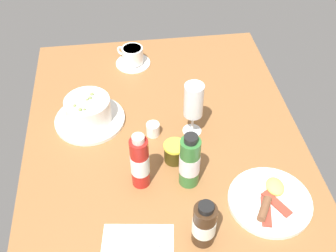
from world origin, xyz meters
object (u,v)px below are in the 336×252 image
object	(u,v)px
coffee_cup	(132,56)
jam_jar	(174,152)
sauce_bottle_brown	(204,224)
creamer_jug	(153,129)
breakfast_plate	(270,200)
sauce_bottle_green	(190,162)
sauce_bottle_red	(140,162)
wine_glass	(194,102)
porridge_bowl	(89,111)
cutlery_setting	(139,249)

from	to	relation	value
coffee_cup	jam_jar	size ratio (longest dim) A/B	2.02
sauce_bottle_brown	coffee_cup	bearing A→B (deg)	-170.87
creamer_jug	breakfast_plate	xyz separation A→B (cm)	(29.05, 27.88, -1.22)
sauce_bottle_green	sauce_bottle_red	distance (cm)	13.06
sauce_bottle_red	sauce_bottle_green	bearing A→B (deg)	84.21
sauce_bottle_brown	sauce_bottle_red	size ratio (longest dim) A/B	0.77
creamer_jug	wine_glass	distance (cm)	15.42
wine_glass	sauce_bottle_green	size ratio (longest dim) A/B	1.01
sauce_bottle_green	porridge_bowl	bearing A→B (deg)	-135.58
porridge_bowl	coffee_cup	world-z (taller)	porridge_bowl
cutlery_setting	sauce_bottle_green	world-z (taller)	sauce_bottle_green
wine_glass	sauce_bottle_brown	distance (cm)	37.69
coffee_cup	sauce_bottle_green	xyz separation A→B (cm)	(56.72, 11.50, 5.01)
porridge_bowl	sauce_bottle_brown	size ratio (longest dim) A/B	1.57
porridge_bowl	sauce_bottle_red	world-z (taller)	sauce_bottle_red
jam_jar	porridge_bowl	bearing A→B (deg)	-128.49
creamer_jug	sauce_bottle_red	bearing A→B (deg)	-16.02
wine_glass	cutlery_setting	bearing A→B (deg)	-27.06
cutlery_setting	coffee_cup	xyz separation A→B (cm)	(-75.64, 3.70, 2.91)
porridge_bowl	breakfast_plate	distance (cm)	60.30
cutlery_setting	wine_glass	bearing A→B (deg)	152.94
coffee_cup	breakfast_plate	size ratio (longest dim) A/B	0.58
porridge_bowl	sauce_bottle_green	distance (cm)	38.91
creamer_jug	breakfast_plate	bearing A→B (deg)	43.83
porridge_bowl	cutlery_setting	size ratio (longest dim) A/B	1.15
wine_glass	sauce_bottle_red	xyz separation A→B (cm)	(17.84, -17.25, -3.34)
sauce_bottle_green	breakfast_plate	distance (cm)	23.46
creamer_jug	jam_jar	xyz separation A→B (cm)	(10.88, 5.07, 0.91)
jam_jar	sauce_bottle_red	world-z (taller)	sauce_bottle_red
porridge_bowl	sauce_bottle_red	xyz separation A→B (cm)	(26.33, 14.09, 4.23)
wine_glass	sauce_bottle_brown	xyz separation A→B (cm)	(37.13, -3.74, -5.30)
jam_jar	sauce_bottle_red	distance (cm)	13.46
sauce_bottle_brown	sauce_bottle_green	bearing A→B (deg)	-178.37
sauce_bottle_brown	breakfast_plate	size ratio (longest dim) A/B	0.64
wine_glass	sauce_bottle_red	world-z (taller)	sauce_bottle_red
cutlery_setting	sauce_bottle_green	xyz separation A→B (cm)	(-18.92, 15.19, 7.92)
cutlery_setting	coffee_cup	distance (cm)	75.79
cutlery_setting	coffee_cup	world-z (taller)	coffee_cup
cutlery_setting	creamer_jug	bearing A→B (deg)	169.11
porridge_bowl	creamer_jug	bearing A→B (deg)	66.29
coffee_cup	porridge_bowl	bearing A→B (deg)	-28.20
porridge_bowl	coffee_cup	xyz separation A→B (cm)	(-29.07, 15.59, -0.99)
sauce_bottle_green	sauce_bottle_brown	bearing A→B (deg)	1.63
coffee_cup	sauce_bottle_green	bearing A→B (deg)	11.46
coffee_cup	sauce_bottle_red	size ratio (longest dim) A/B	0.70
sauce_bottle_brown	breakfast_plate	bearing A→B (deg)	112.59
sauce_bottle_brown	porridge_bowl	bearing A→B (deg)	-148.83
porridge_bowl	sauce_bottle_red	size ratio (longest dim) A/B	1.21
sauce_bottle_red	breakfast_plate	bearing A→B (deg)	71.31
creamer_jug	jam_jar	distance (cm)	12.04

